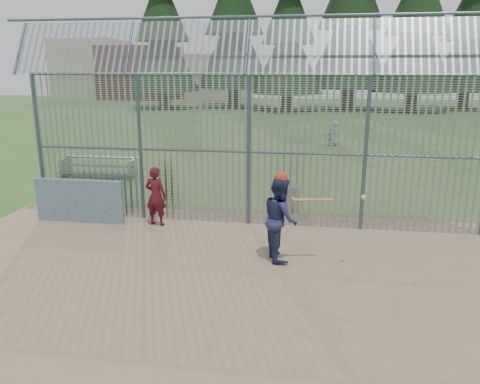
% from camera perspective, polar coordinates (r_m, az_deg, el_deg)
% --- Properties ---
extents(ground, '(120.00, 120.00, 0.00)m').
position_cam_1_polar(ground, '(9.69, -1.85, -10.49)').
color(ground, '#2D511E').
rests_on(ground, ground).
extents(dirt_infield, '(14.00, 10.00, 0.02)m').
position_cam_1_polar(dirt_infield, '(9.24, -2.43, -11.74)').
color(dirt_infield, '#756047').
rests_on(dirt_infield, ground).
extents(dugout_wall, '(2.50, 0.12, 1.20)m').
position_cam_1_polar(dugout_wall, '(13.55, -18.98, -1.04)').
color(dugout_wall, '#38566B').
rests_on(dugout_wall, dirt_infield).
extents(batter, '(0.94, 1.07, 1.86)m').
position_cam_1_polar(batter, '(10.32, 4.92, -3.25)').
color(batter, navy).
rests_on(batter, dirt_infield).
extents(onlooker, '(0.64, 0.46, 1.61)m').
position_cam_1_polar(onlooker, '(12.74, -10.23, -0.49)').
color(onlooker, maroon).
rests_on(onlooker, dirt_infield).
extents(bg_kid_standing, '(0.79, 0.77, 1.37)m').
position_cam_1_polar(bg_kid_standing, '(26.45, 11.44, 7.06)').
color(bg_kid_standing, gray).
rests_on(bg_kid_standing, ground).
extents(bg_kid_seated, '(0.63, 0.53, 1.02)m').
position_cam_1_polar(bg_kid_seated, '(25.78, 11.05, 6.49)').
color(bg_kid_seated, slate).
rests_on(bg_kid_seated, ground).
extents(batting_gear, '(1.90, 0.58, 0.60)m').
position_cam_1_polar(batting_gear, '(10.05, 5.74, 1.25)').
color(batting_gear, '#B12E17').
rests_on(batting_gear, ground).
extents(trash_can, '(0.56, 0.56, 0.82)m').
position_cam_1_polar(trash_can, '(14.08, 6.21, -0.74)').
color(trash_can, gray).
rests_on(trash_can, ground).
extents(bleacher, '(3.00, 0.95, 0.72)m').
position_cam_1_polar(bleacher, '(19.22, -16.88, 3.02)').
color(bleacher, slate).
rests_on(bleacher, ground).
extents(backstop_fence, '(20.09, 0.81, 5.30)m').
position_cam_1_polar(backstop_fence, '(12.16, 9.56, 6.21)').
color(backstop_fence, '#47566B').
rests_on(backstop_fence, ground).
extents(distant_buildings, '(26.50, 10.50, 8.00)m').
position_cam_1_polar(distant_buildings, '(69.67, -12.41, 14.10)').
color(distant_buildings, brown).
rests_on(distant_buildings, ground).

